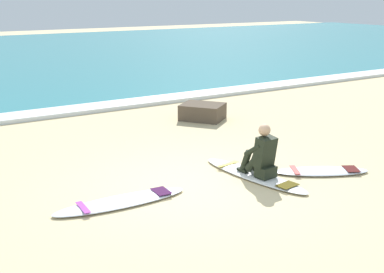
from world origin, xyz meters
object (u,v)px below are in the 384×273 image
surfboard_spare_near (121,201)px  surfer_seated (261,156)px  surfboard_main (254,175)px  surfboard_spare_far (321,171)px  shoreline_rock (203,112)px

surfboard_spare_near → surfer_seated: bearing=-7.0°
surfboard_main → surfboard_spare_far: (1.18, -0.49, 0.00)m
surfer_seated → shoreline_rock: size_ratio=0.90×
surfer_seated → surfboard_spare_near: 2.60m
surfer_seated → shoreline_rock: (1.53, 4.25, -0.23)m
surfer_seated → surfboard_spare_near: size_ratio=0.43×
shoreline_rock → surfboard_spare_far: bearing=-94.7°
surfboard_main → surfboard_spare_near: (-2.52, 0.16, 0.00)m
surfboard_main → surfboard_spare_far: size_ratio=1.37×
surfer_seated → surfboard_spare_far: 1.27m
surfer_seated → shoreline_rock: surfer_seated is taller
surfboard_main → surfboard_spare_near: 2.52m
surfer_seated → surfboard_main: bearing=100.7°
surfboard_spare_near → shoreline_rock: 5.67m
surfboard_spare_far → shoreline_rock: (0.38, 4.59, 0.17)m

